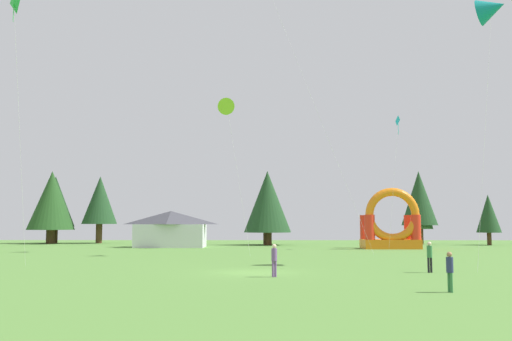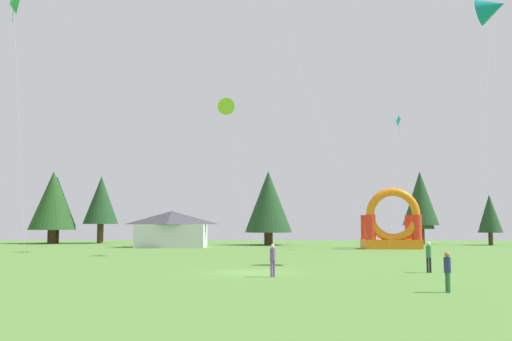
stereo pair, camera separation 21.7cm
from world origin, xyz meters
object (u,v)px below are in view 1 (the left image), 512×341
(kite_green_diamond, at_px, (12,2))
(inflatable_orange_dome, at_px, (391,228))
(kite_teal_delta, at_px, (492,9))
(kite_lime_delta, at_px, (227,107))
(person_near_camera, at_px, (430,254))
(person_left_edge, at_px, (450,268))
(person_midfield, at_px, (274,257))
(festival_tent, at_px, (171,229))
(kite_cyan_diamond, at_px, (399,123))

(kite_green_diamond, distance_m, inflatable_orange_dome, 43.06)
(kite_teal_delta, bearing_deg, kite_lime_delta, 149.82)
(kite_green_diamond, relative_size, person_near_camera, 10.02)
(person_left_edge, bearing_deg, kite_green_diamond, -132.50)
(person_midfield, xyz_separation_m, festival_tent, (-11.35, 35.85, 1.07))
(kite_lime_delta, height_order, kite_teal_delta, kite_teal_delta)
(festival_tent, bearing_deg, inflatable_orange_dome, -8.53)
(person_midfield, distance_m, person_near_camera, 9.28)
(kite_green_diamond, xyz_separation_m, kite_teal_delta, (31.50, 3.42, 0.70))
(person_midfield, relative_size, inflatable_orange_dome, 0.26)
(person_near_camera, height_order, person_left_edge, person_near_camera)
(kite_teal_delta, xyz_separation_m, festival_tent, (-26.43, 27.90, -15.35))
(kite_cyan_diamond, distance_m, festival_tent, 28.27)
(kite_cyan_diamond, height_order, person_midfield, kite_cyan_diamond)
(kite_cyan_diamond, bearing_deg, person_left_edge, -100.61)
(kite_cyan_diamond, relative_size, festival_tent, 1.78)
(person_left_edge, bearing_deg, kite_teal_delta, 133.31)
(kite_lime_delta, height_order, kite_cyan_diamond, kite_cyan_diamond)
(person_near_camera, bearing_deg, person_left_edge, 63.58)
(kite_cyan_diamond, bearing_deg, person_midfield, -114.69)
(inflatable_orange_dome, bearing_deg, kite_cyan_diamond, -71.82)
(kite_green_diamond, bearing_deg, person_midfield, -15.43)
(kite_lime_delta, height_order, person_left_edge, kite_lime_delta)
(kite_green_diamond, distance_m, kite_lime_delta, 19.54)
(kite_teal_delta, height_order, person_near_camera, kite_teal_delta)
(person_near_camera, xyz_separation_m, festival_tent, (-20.22, 33.13, 1.05))
(kite_green_diamond, bearing_deg, person_left_edge, -25.06)
(kite_green_diamond, height_order, person_left_edge, kite_green_diamond)
(person_midfield, height_order, festival_tent, festival_tent)
(kite_teal_delta, height_order, inflatable_orange_dome, kite_teal_delta)
(kite_lime_delta, distance_m, festival_tent, 21.51)
(kite_green_diamond, bearing_deg, kite_cyan_diamond, 40.30)
(kite_green_diamond, distance_m, kite_teal_delta, 31.69)
(kite_lime_delta, distance_m, kite_teal_delta, 22.23)
(kite_teal_delta, height_order, person_midfield, kite_teal_delta)
(kite_green_diamond, bearing_deg, person_near_camera, -4.09)
(kite_cyan_diamond, bearing_deg, festival_tent, 167.50)
(person_left_edge, height_order, festival_tent, festival_tent)
(person_midfield, bearing_deg, person_near_camera, 159.82)
(kite_green_diamond, xyz_separation_m, person_near_camera, (25.29, -1.81, -15.70))
(kite_cyan_diamond, xyz_separation_m, inflatable_orange_dome, (-0.63, 1.91, -11.21))
(person_near_camera, relative_size, inflatable_orange_dome, 0.27)
(kite_cyan_diamond, height_order, person_left_edge, kite_cyan_diamond)
(kite_teal_delta, xyz_separation_m, person_midfield, (-15.09, -7.95, -16.42))
(person_left_edge, relative_size, inflatable_orange_dome, 0.25)
(inflatable_orange_dome, distance_m, festival_tent, 24.90)
(kite_lime_delta, height_order, festival_tent, kite_lime_delta)
(kite_cyan_diamond, relative_size, kite_teal_delta, 0.76)
(person_left_edge, distance_m, festival_tent, 46.12)
(kite_lime_delta, xyz_separation_m, festival_tent, (-7.62, 16.96, -10.83))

